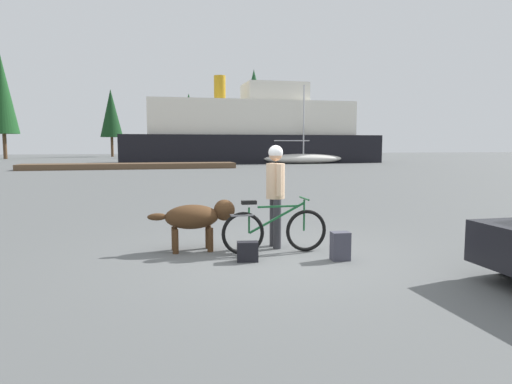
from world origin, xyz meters
TOP-DOWN VIEW (x-y plane):
  - ground_plane at (0.00, 0.00)m, footprint 160.00×160.00m
  - bicycle at (0.07, 0.18)m, footprint 1.77×0.44m
  - person_cyclist at (0.21, 0.59)m, footprint 0.32×0.53m
  - dog at (-1.13, 0.65)m, footprint 1.45×0.48m
  - backpack at (0.94, -0.49)m, footprint 0.29×0.22m
  - handbag_pannier at (-0.46, -0.24)m, footprint 0.34×0.23m
  - dock_pier at (-3.10, 27.52)m, footprint 15.10×2.30m
  - ferry_boat at (7.95, 36.79)m, footprint 24.31×7.45m
  - sailboat_moored at (12.04, 33.05)m, footprint 7.48×2.09m
  - pine_tree_far_left at (-18.67, 54.10)m, footprint 3.52×3.52m
  - pine_tree_center at (3.60, 55.12)m, footprint 3.22×3.22m
  - pine_tree_far_right at (11.82, 52.20)m, footprint 4.14×4.14m
  - pine_tree_mid_back at (-6.77, 61.41)m, footprint 3.12×3.12m

SIDE VIEW (x-z plane):
  - ground_plane at x=0.00m, z-range 0.00..0.00m
  - handbag_pannier at x=-0.46m, z-range 0.00..0.30m
  - dock_pier at x=-3.10m, z-range 0.00..0.40m
  - backpack at x=0.94m, z-range 0.00..0.44m
  - bicycle at x=0.07m, z-range -0.07..0.83m
  - sailboat_moored at x=12.04m, z-range -3.08..4.05m
  - dog at x=-1.13m, z-range 0.14..1.00m
  - person_cyclist at x=0.21m, z-range 0.19..1.95m
  - ferry_boat at x=7.95m, z-range -1.26..6.96m
  - pine_tree_center at x=3.60m, z-range 1.07..9.56m
  - pine_tree_mid_back at x=-6.77m, z-range 1.37..10.85m
  - pine_tree_far_right at x=11.82m, z-range 1.55..13.01m
  - pine_tree_far_left at x=-18.67m, z-range 1.49..14.05m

